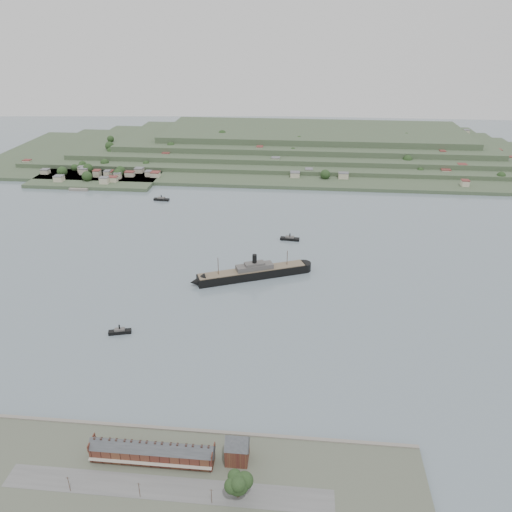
# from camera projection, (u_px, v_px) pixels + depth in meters

# --- Properties ---
(ground) EXTENTS (1400.00, 1400.00, 0.00)m
(ground) POSITION_uv_depth(u_px,v_px,m) (230.00, 284.00, 373.65)
(ground) COLOR slate
(ground) RESTS_ON ground
(near_shore) EXTENTS (220.00, 80.00, 2.60)m
(near_shore) POSITION_uv_depth(u_px,v_px,m) (164.00, 500.00, 205.76)
(near_shore) COLOR #4C5142
(near_shore) RESTS_ON ground
(terrace_row) EXTENTS (55.60, 9.80, 11.07)m
(terrace_row) POSITION_uv_depth(u_px,v_px,m) (152.00, 452.00, 220.89)
(terrace_row) COLOR #4E221B
(terrace_row) RESTS_ON ground
(gabled_building) EXTENTS (10.40, 10.18, 14.09)m
(gabled_building) POSITION_uv_depth(u_px,v_px,m) (237.00, 449.00, 220.65)
(gabled_building) COLOR #4E221B
(gabled_building) RESTS_ON ground
(far_peninsula) EXTENTS (760.00, 309.00, 30.00)m
(far_peninsula) POSITION_uv_depth(u_px,v_px,m) (288.00, 146.00, 718.56)
(far_peninsula) COLOR #3C4F34
(far_peninsula) RESTS_ON ground
(steamship) EXTENTS (91.28, 45.64, 23.07)m
(steamship) POSITION_uv_depth(u_px,v_px,m) (249.00, 273.00, 380.35)
(steamship) COLOR black
(steamship) RESTS_ON ground
(tugboat) EXTENTS (14.62, 7.33, 6.36)m
(tugboat) POSITION_uv_depth(u_px,v_px,m) (120.00, 331.00, 314.82)
(tugboat) COLOR black
(tugboat) RESTS_ON ground
(ferry_west) EXTENTS (17.18, 5.98, 6.32)m
(ferry_west) POSITION_uv_depth(u_px,v_px,m) (161.00, 199.00, 542.53)
(ferry_west) COLOR black
(ferry_west) RESTS_ON ground
(ferry_east) EXTENTS (17.40, 6.37, 6.38)m
(ferry_east) POSITION_uv_depth(u_px,v_px,m) (290.00, 239.00, 446.34)
(ferry_east) COLOR black
(ferry_east) RESTS_ON ground
(fig_tree) EXTENTS (11.72, 10.15, 13.08)m
(fig_tree) POSITION_uv_depth(u_px,v_px,m) (239.00, 484.00, 202.33)
(fig_tree) COLOR #432D1F
(fig_tree) RESTS_ON ground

